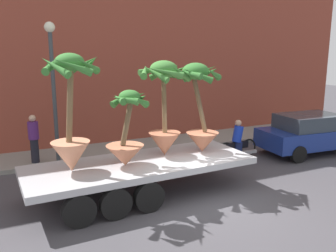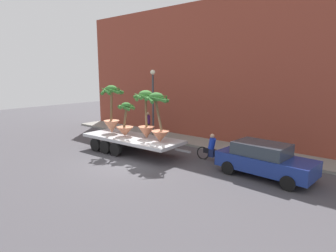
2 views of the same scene
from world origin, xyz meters
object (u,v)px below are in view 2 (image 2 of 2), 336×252
Objects in this scene: potted_palm_front at (158,117)px; parked_car at (264,159)px; cyclist at (212,149)px; pedestrian_near_gate at (148,123)px; potted_palm_extra at (112,112)px; potted_palm_middle at (125,123)px; flatbed_trailer at (129,140)px; potted_palm_rear at (146,114)px; street_lamp at (153,94)px.

potted_palm_front is 0.61× the size of parked_car.
cyclist is 1.08× the size of pedestrian_near_gate.
potted_palm_extra is at bearing -173.66° from parked_car.
potted_palm_extra reaches higher than potted_palm_middle.
potted_palm_front reaches higher than flatbed_trailer.
potted_palm_rear is 0.93× the size of potted_palm_extra.
potted_palm_rear reaches higher than pedestrian_near_gate.
potted_palm_front is at bearing -7.67° from potted_palm_rear.
potted_palm_front is at bearing 4.86° from flatbed_trailer.
potted_palm_rear reaches higher than cyclist.
potted_palm_middle is 0.43× the size of street_lamp.
flatbed_trailer is at bearing -1.08° from potted_palm_extra.
potted_palm_rear is (1.13, 0.34, 1.62)m from flatbed_trailer.
street_lamp reaches higher than pedestrian_near_gate.
cyclist reaches higher than flatbed_trailer.
potted_palm_middle is 1.20× the size of pedestrian_near_gate.
potted_palm_front is (1.10, -0.15, -0.06)m from potted_palm_rear.
parked_car is (3.14, -0.59, 0.16)m from cyclist.
potted_palm_extra is 0.68× the size of parked_car.
street_lamp is (-1.48, 3.76, 2.46)m from flatbed_trailer.
pedestrian_near_gate is 0.35× the size of street_lamp.
parked_car is (5.70, 0.90, -1.50)m from potted_palm_front.
flatbed_trailer is 5.07m from cyclist.
cyclist is 0.41× the size of parked_car.
potted_palm_rear is 1.52× the size of cyclist.
pedestrian_near_gate is (-0.64, 3.94, -1.27)m from potted_palm_extra.
parked_car is (8.10, 1.19, -0.95)m from potted_palm_middle.
potted_palm_front is 1.59× the size of pedestrian_near_gate.
potted_palm_front is at bearing 6.86° from potted_palm_middle.
potted_palm_middle reaches higher than pedestrian_near_gate.
parked_car is (6.80, 0.75, -1.56)m from potted_palm_rear.
potted_palm_middle is at bearing -5.26° from potted_palm_extra.
cyclist is (4.79, 1.68, -0.11)m from flatbed_trailer.
pedestrian_near_gate is at bearing 119.34° from flatbed_trailer.
cyclist is at bearing -18.09° from pedestrian_near_gate.
parked_car reaches higher than cyclist.
potted_palm_extra reaches higher than potted_palm_rear.
pedestrian_near_gate is (-2.23, 3.97, 0.27)m from flatbed_trailer.
flatbed_trailer is 2.66× the size of potted_palm_rear.
potted_palm_middle is 1.12× the size of cyclist.
cyclist is at bearing 30.25° from potted_palm_front.
flatbed_trailer is 1.67× the size of parked_car.
flatbed_trailer is at bearing -160.65° from cyclist.
parked_car reaches higher than flatbed_trailer.
potted_palm_rear is 0.63× the size of parked_car.
potted_palm_front is at bearing 2.39° from potted_palm_extra.
flatbed_trailer is 3.61× the size of potted_palm_middle.
parked_car is (7.93, 1.09, 0.05)m from flatbed_trailer.
street_lamp is at bearing 108.64° from potted_palm_middle.
street_lamp is (-9.41, 2.67, 2.40)m from parked_car.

